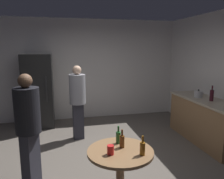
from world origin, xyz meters
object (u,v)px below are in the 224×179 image
object	(u,v)px
kettle	(198,94)
plastic_cup_red	(111,150)
refrigerator	(38,91)
beer_bottle_amber	(142,148)
person_in_gray_shirt	(78,97)
person_in_black_shirt	(28,122)
foreground_table	(120,158)
beer_bottle_green	(118,137)
beer_bottle_brown	(122,141)
wine_bottle_on_counter	(212,95)

from	to	relation	value
kettle	plastic_cup_red	world-z (taller)	kettle
refrigerator	plastic_cup_red	size ratio (longest dim) A/B	16.36
kettle	beer_bottle_amber	bearing A→B (deg)	-136.80
plastic_cup_red	person_in_gray_shirt	distance (m)	2.31
beer_bottle_amber	person_in_gray_shirt	world-z (taller)	person_in_gray_shirt
person_in_gray_shirt	person_in_black_shirt	xyz separation A→B (m)	(-0.80, -1.52, 0.02)
foreground_table	beer_bottle_green	distance (m)	0.28
foreground_table	plastic_cup_red	xyz separation A→B (m)	(-0.14, -0.07, 0.16)
beer_bottle_brown	plastic_cup_red	bearing A→B (deg)	-140.81
person_in_black_shirt	beer_bottle_green	bearing A→B (deg)	13.04
foreground_table	beer_bottle_brown	bearing A→B (deg)	60.66
person_in_gray_shirt	person_in_black_shirt	size ratio (longest dim) A/B	0.98
beer_bottle_green	refrigerator	bearing A→B (deg)	111.92
wine_bottle_on_counter	beer_bottle_green	bearing A→B (deg)	-152.82
wine_bottle_on_counter	beer_bottle_amber	size ratio (longest dim) A/B	1.35
plastic_cup_red	person_in_black_shirt	world-z (taller)	person_in_black_shirt
beer_bottle_brown	beer_bottle_green	world-z (taller)	same
beer_bottle_amber	plastic_cup_red	world-z (taller)	beer_bottle_amber
plastic_cup_red	person_in_black_shirt	bearing A→B (deg)	141.83
kettle	person_in_gray_shirt	size ratio (longest dim) A/B	0.15
beer_bottle_green	wine_bottle_on_counter	bearing A→B (deg)	27.18
refrigerator	beer_bottle_amber	xyz separation A→B (m)	(1.41, -3.42, -0.08)
kettle	wine_bottle_on_counter	size ratio (longest dim) A/B	0.79
refrigerator	beer_bottle_amber	world-z (taller)	refrigerator
kettle	plastic_cup_red	bearing A→B (deg)	-142.90
beer_bottle_green	person_in_black_shirt	world-z (taller)	person_in_black_shirt
plastic_cup_red	beer_bottle_brown	bearing A→B (deg)	39.19
kettle	foreground_table	xyz separation A→B (m)	(-2.20, -1.69, -0.34)
foreground_table	refrigerator	bearing A→B (deg)	110.20
refrigerator	plastic_cup_red	bearing A→B (deg)	-72.31
wine_bottle_on_counter	beer_bottle_brown	world-z (taller)	wine_bottle_on_counter
refrigerator	kettle	world-z (taller)	refrigerator
foreground_table	wine_bottle_on_counter	bearing A→B (deg)	30.86
foreground_table	beer_bottle_green	world-z (taller)	beer_bottle_green
refrigerator	foreground_table	world-z (taller)	refrigerator
kettle	person_in_black_shirt	world-z (taller)	person_in_black_shirt
beer_bottle_green	person_in_gray_shirt	xyz separation A→B (m)	(-0.35, 2.02, 0.10)
beer_bottle_green	person_in_black_shirt	size ratio (longest dim) A/B	0.14
wine_bottle_on_counter	beer_bottle_green	xyz separation A→B (m)	(-2.22, -1.14, -0.20)
refrigerator	plastic_cup_red	xyz separation A→B (m)	(1.06, -3.33, -0.11)
beer_bottle_brown	beer_bottle_green	xyz separation A→B (m)	(-0.01, 0.13, 0.00)
beer_bottle_amber	beer_bottle_brown	xyz separation A→B (m)	(-0.17, 0.24, 0.00)
refrigerator	person_in_black_shirt	xyz separation A→B (m)	(0.08, -2.56, 0.04)
person_in_gray_shirt	wine_bottle_on_counter	bearing A→B (deg)	66.21
plastic_cup_red	kettle	bearing A→B (deg)	37.10
beer_bottle_amber	person_in_gray_shirt	xyz separation A→B (m)	(-0.54, 2.39, 0.10)
foreground_table	plastic_cup_red	size ratio (longest dim) A/B	7.27
foreground_table	beer_bottle_green	bearing A→B (deg)	81.71
kettle	beer_bottle_green	distance (m)	2.63
person_in_black_shirt	foreground_table	bearing A→B (deg)	4.32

